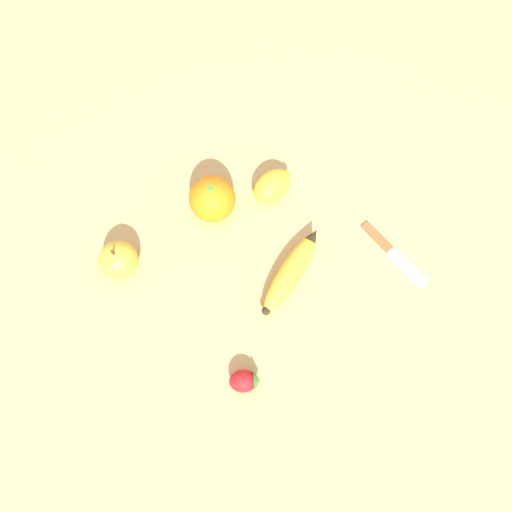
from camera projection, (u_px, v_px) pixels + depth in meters
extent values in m
plane|color=tan|center=(280.00, 273.00, 0.90)|extent=(3.00, 3.00, 0.00)
ellipsoid|color=gold|center=(290.00, 272.00, 0.88)|extent=(0.12, 0.16, 0.04)
cone|color=#2D2314|center=(314.00, 235.00, 0.90)|extent=(0.03, 0.03, 0.03)
sphere|color=#2D2314|center=(266.00, 311.00, 0.86)|extent=(0.02, 0.02, 0.02)
sphere|color=orange|center=(212.00, 199.00, 0.90)|extent=(0.08, 0.08, 0.08)
cylinder|color=#3D8438|center=(210.00, 189.00, 0.86)|extent=(0.01, 0.01, 0.00)
ellipsoid|color=red|center=(243.00, 381.00, 0.82)|extent=(0.05, 0.06, 0.04)
cone|color=#3D8438|center=(257.00, 381.00, 0.82)|extent=(0.04, 0.02, 0.04)
ellipsoid|color=gold|center=(118.00, 260.00, 0.88)|extent=(0.07, 0.07, 0.06)
cylinder|color=#4C3319|center=(113.00, 252.00, 0.84)|extent=(0.00, 0.00, 0.01)
ellipsoid|color=yellow|center=(272.00, 186.00, 0.93)|extent=(0.07, 0.09, 0.05)
sphere|color=yellow|center=(286.00, 174.00, 0.94)|extent=(0.02, 0.02, 0.02)
cube|color=silver|center=(407.00, 267.00, 0.90)|extent=(0.09, 0.04, 0.00)
cube|color=brown|center=(377.00, 236.00, 0.92)|extent=(0.07, 0.03, 0.01)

